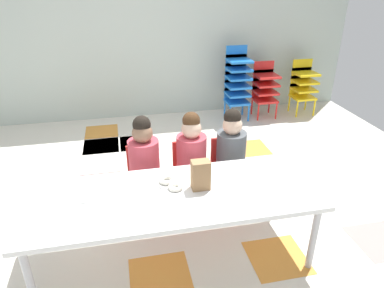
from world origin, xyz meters
The scene contains 14 objects.
ground_plane centered at (0.00, 0.01, -0.01)m, with size 6.61×4.69×0.02m.
back_wall centered at (0.00, 2.35, 1.28)m, with size 6.61×0.10×2.56m, color #B2C1B7.
craft_table centered at (0.14, -0.71, 0.52)m, with size 2.05×0.76×0.56m.
seated_child_near_camera centered at (-0.01, -0.10, 0.55)m, with size 0.32×0.32×0.92m.
seated_child_middle_seat centered at (0.40, -0.10, 0.55)m, with size 0.32×0.32×0.92m.
seated_child_far_right centered at (0.76, -0.10, 0.55)m, with size 0.32×0.31×0.92m.
kid_chair_blue_stack centered at (1.49, 1.91, 0.58)m, with size 0.32×0.30×1.04m.
kid_chair_red_stack centered at (1.92, 1.91, 0.46)m, with size 0.32×0.30×0.80m.
kid_chair_yellow_stack centered at (2.53, 1.91, 0.46)m, with size 0.32×0.30×0.80m.
paper_bag_brown centered at (0.34, -0.68, 0.67)m, with size 0.13×0.09×0.22m, color #9E754C.
paper_plate_near_edge centered at (0.12, -0.56, 0.57)m, with size 0.18×0.18×0.01m, color white.
paper_plate_center_table centered at (-0.45, -0.61, 0.57)m, with size 0.18×0.18×0.01m, color white.
donut_powdered_on_plate centered at (0.12, -0.56, 0.59)m, with size 0.12×0.12×0.04m, color white.
donut_powdered_loose centered at (0.17, -0.65, 0.58)m, with size 0.11×0.11×0.03m, color white.
Camera 1 is at (-0.16, -2.76, 1.97)m, focal length 33.11 mm.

